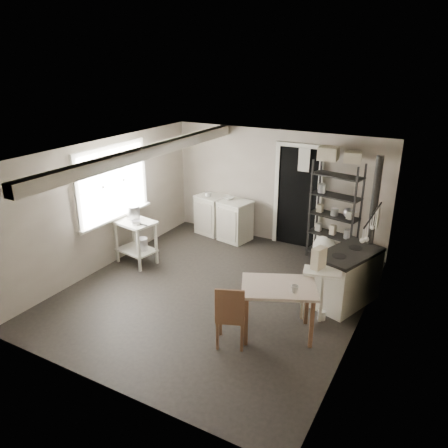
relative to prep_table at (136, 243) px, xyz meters
The scene contains 31 objects.
floor 1.89m from the prep_table, ahead, with size 5.00×5.00×0.00m, color black.
ceiling 2.65m from the prep_table, ahead, with size 5.00×5.00×0.00m, color white.
wall_back 2.98m from the prep_table, 50.70° to the left, with size 4.50×0.02×2.30m, color #A59B8D.
wall_front 3.40m from the prep_table, 56.57° to the right, with size 4.50×0.02×2.30m, color #A59B8D.
wall_left 0.90m from the prep_table, 147.69° to the right, with size 0.02×5.00×2.30m, color #A59B8D.
wall_right 4.15m from the prep_table, ahead, with size 0.02×5.00×2.30m, color #A59B8D.
window 1.17m from the prep_table, behind, with size 0.12×1.76×1.28m, color white, non-canonical shape.
doorway 3.22m from the prep_table, 44.05° to the left, with size 0.96×0.10×2.08m, color white, non-canonical shape.
ceiling_beam 1.92m from the prep_table, 23.09° to the right, with size 0.18×5.00×0.18m, color white, non-canonical shape.
wallpaper_panel 4.14m from the prep_table, ahead, with size 0.01×5.00×2.30m, color beige, non-canonical shape.
utensil_rail 4.19m from the prep_table, ahead, with size 0.06×1.20×0.44m, color #B5B5B7, non-canonical shape.
prep_table is the anchor object (origin of this frame).
stockpot 0.56m from the prep_table, 136.56° to the left, with size 0.24×0.24×0.26m, color #B5B5B7.
saucepan 0.48m from the prep_table, 39.96° to the right, with size 0.17×0.17×0.09m, color #B5B5B7.
bucket 0.11m from the prep_table, 17.78° to the left, with size 0.21×0.21×0.23m, color #B5B5B7.
base_cabinets 2.06m from the prep_table, 67.92° to the left, with size 1.29×0.55×0.85m, color beige, non-canonical shape.
mixing_bowl 2.19m from the prep_table, 64.71° to the left, with size 0.26×0.26×0.06m, color silver.
counter_cup 1.98m from the prep_table, 76.29° to the left, with size 0.13×0.13×0.10m, color silver.
shelf_rack 3.68m from the prep_table, 31.25° to the left, with size 0.89×0.35×1.89m, color black, non-canonical shape.
shelf_jar 3.58m from the prep_table, 34.16° to the left, with size 0.09×0.09×0.20m, color silver.
storage_box_a 3.83m from the prep_table, 33.45° to the left, with size 0.34×0.30×0.23m, color beige.
storage_box_b 4.16m from the prep_table, 30.23° to the left, with size 0.29×0.27×0.19m, color beige.
stove 3.78m from the prep_table, ahead, with size 0.60×1.09×0.86m, color beige, non-canonical shape.
stovepipe 4.21m from the prep_table, 12.25° to the left, with size 0.11×0.11×1.46m, color black, non-canonical shape.
side_ledge 3.56m from the prep_table, ahead, with size 0.53×0.29×0.82m, color white, non-canonical shape.
oats_box 3.53m from the prep_table, ahead, with size 0.12×0.21×0.31m, color beige.
work_table 3.25m from the prep_table, 14.82° to the right, with size 0.99×0.69×0.75m, color beige, non-canonical shape.
table_cup 3.52m from the prep_table, 14.93° to the right, with size 0.10×0.10×0.10m, color silver.
chair 2.99m from the prep_table, 26.29° to the right, with size 0.37×0.39×0.91m, color brown, non-canonical shape.
flour_sack 3.49m from the prep_table, 30.14° to the left, with size 0.42×0.36×0.51m, color silver.
floor_crock 3.60m from the prep_table, ahead, with size 0.11×0.11×0.14m, color silver.
Camera 1 is at (3.14, -5.41, 3.60)m, focal length 35.00 mm.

